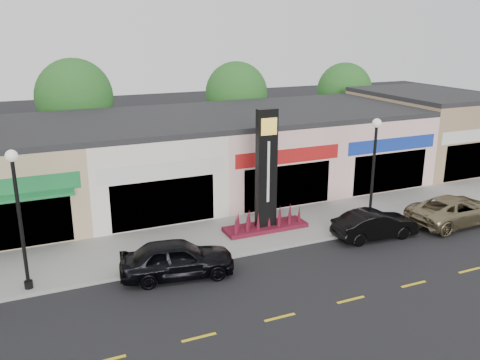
{
  "coord_description": "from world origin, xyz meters",
  "views": [
    {
      "loc": [
        -7.56,
        -16.8,
        9.79
      ],
      "look_at": [
        1.53,
        4.0,
        2.93
      ],
      "focal_mm": 38.0,
      "sensor_mm": 36.0,
      "label": 1
    }
  ],
  "objects_px": {
    "lamp_east_near": "(374,162)",
    "car_gold_suv": "(455,210)",
    "pylon_sign": "(266,188)",
    "car_black_sedan": "(177,258)",
    "car_black_conv": "(375,225)",
    "lamp_west_near": "(18,207)"
  },
  "relations": [
    {
      "from": "lamp_east_near",
      "to": "car_gold_suv",
      "type": "height_order",
      "value": "lamp_east_near"
    },
    {
      "from": "pylon_sign",
      "to": "car_black_sedan",
      "type": "xyz_separation_m",
      "value": [
        -5.37,
        -2.77,
        -1.49
      ]
    },
    {
      "from": "car_black_sedan",
      "to": "car_gold_suv",
      "type": "relative_size",
      "value": 0.88
    },
    {
      "from": "lamp_east_near",
      "to": "pylon_sign",
      "type": "relative_size",
      "value": 0.91
    },
    {
      "from": "car_black_conv",
      "to": "car_gold_suv",
      "type": "xyz_separation_m",
      "value": [
        4.98,
        -0.13,
        0.05
      ]
    },
    {
      "from": "lamp_west_near",
      "to": "car_black_sedan",
      "type": "relative_size",
      "value": 1.18
    },
    {
      "from": "lamp_west_near",
      "to": "pylon_sign",
      "type": "relative_size",
      "value": 0.91
    },
    {
      "from": "car_gold_suv",
      "to": "lamp_east_near",
      "type": "bearing_deg",
      "value": 71.84
    },
    {
      "from": "car_black_conv",
      "to": "car_gold_suv",
      "type": "bearing_deg",
      "value": -87.83
    },
    {
      "from": "lamp_east_near",
      "to": "car_gold_suv",
      "type": "relative_size",
      "value": 1.05
    },
    {
      "from": "lamp_west_near",
      "to": "lamp_east_near",
      "type": "relative_size",
      "value": 1.0
    },
    {
      "from": "lamp_west_near",
      "to": "car_gold_suv",
      "type": "relative_size",
      "value": 1.05
    },
    {
      "from": "car_black_conv",
      "to": "lamp_east_near",
      "type": "bearing_deg",
      "value": -21.55
    },
    {
      "from": "pylon_sign",
      "to": "car_black_sedan",
      "type": "bearing_deg",
      "value": -152.72
    },
    {
      "from": "lamp_east_near",
      "to": "car_black_conv",
      "type": "bearing_deg",
      "value": -115.21
    },
    {
      "from": "lamp_west_near",
      "to": "car_black_sedan",
      "type": "bearing_deg",
      "value": -10.8
    },
    {
      "from": "lamp_east_near",
      "to": "car_black_conv",
      "type": "distance_m",
      "value": 3.04
    },
    {
      "from": "pylon_sign",
      "to": "lamp_west_near",
      "type": "bearing_deg",
      "value": -171.23
    },
    {
      "from": "car_black_sedan",
      "to": "car_black_conv",
      "type": "relative_size",
      "value": 1.12
    },
    {
      "from": "car_black_sedan",
      "to": "car_gold_suv",
      "type": "xyz_separation_m",
      "value": [
        14.85,
        -0.13,
        -0.06
      ]
    },
    {
      "from": "lamp_west_near",
      "to": "car_gold_suv",
      "type": "height_order",
      "value": "lamp_west_near"
    },
    {
      "from": "lamp_west_near",
      "to": "car_gold_suv",
      "type": "distance_m",
      "value": 20.69
    }
  ]
}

